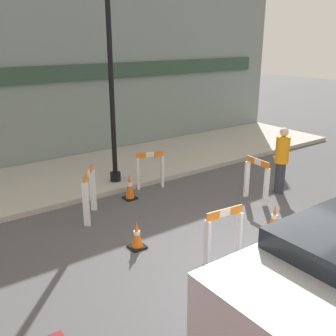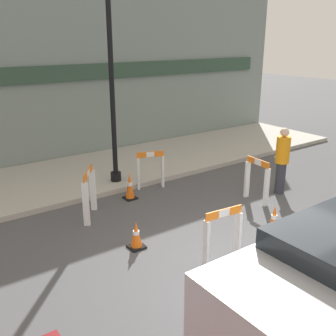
# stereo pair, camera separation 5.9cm
# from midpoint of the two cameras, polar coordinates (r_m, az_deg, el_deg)

# --- Properties ---
(ground_plane) EXTENTS (60.00, 60.00, 0.00)m
(ground_plane) POSITION_cam_midpoint_polar(r_m,az_deg,el_deg) (7.30, 12.52, -14.07)
(ground_plane) COLOR #4C4C4F
(sidewalk_slab) EXTENTS (18.00, 3.52, 0.13)m
(sidewalk_slab) POSITION_cam_midpoint_polar(r_m,az_deg,el_deg) (11.88, -10.44, -0.49)
(sidewalk_slab) COLOR #ADA89E
(sidewalk_slab) RESTS_ON ground_plane
(storefront_facade) EXTENTS (18.00, 0.22, 5.50)m
(storefront_facade) POSITION_cam_midpoint_polar(r_m,az_deg,el_deg) (12.98, -14.80, 12.98)
(storefront_facade) COLOR gray
(storefront_facade) RESTS_ON ground_plane
(streetlamp_post) EXTENTS (0.44, 0.44, 5.32)m
(streetlamp_post) POSITION_cam_midpoint_polar(r_m,az_deg,el_deg) (10.19, -8.62, 16.47)
(streetlamp_post) COLOR black
(streetlamp_post) RESTS_ON sidewalk_slab
(barricade_0) EXTENTS (0.73, 0.37, 1.02)m
(barricade_0) POSITION_cam_midpoint_polar(r_m,az_deg,el_deg) (10.45, -2.77, -0.14)
(barricade_0) COLOR white
(barricade_0) RESTS_ON ground_plane
(barricade_1) EXTENTS (0.62, 0.78, 1.14)m
(barricade_1) POSITION_cam_midpoint_polar(r_m,az_deg,el_deg) (8.87, -11.54, -3.47)
(barricade_1) COLOR white
(barricade_1) RESTS_ON ground_plane
(barricade_2) EXTENTS (0.78, 0.21, 1.03)m
(barricade_2) POSITION_cam_midpoint_polar(r_m,az_deg,el_deg) (7.16, 7.84, -9.39)
(barricade_2) COLOR white
(barricade_2) RESTS_ON ground_plane
(barricade_3) EXTENTS (0.18, 0.74, 1.09)m
(barricade_3) POSITION_cam_midpoint_polar(r_m,az_deg,el_deg) (9.82, 12.56, -1.59)
(barricade_3) COLOR white
(barricade_3) RESTS_ON ground_plane
(traffic_cone_0) EXTENTS (0.30, 0.30, 0.62)m
(traffic_cone_0) POSITION_cam_midpoint_polar(r_m,az_deg,el_deg) (8.47, 14.96, -7.17)
(traffic_cone_0) COLOR black
(traffic_cone_0) RESTS_ON ground_plane
(traffic_cone_1) EXTENTS (0.30, 0.30, 0.56)m
(traffic_cone_1) POSITION_cam_midpoint_polar(r_m,az_deg,el_deg) (7.65, -4.76, -9.70)
(traffic_cone_1) COLOR black
(traffic_cone_1) RESTS_ON ground_plane
(traffic_cone_2) EXTENTS (0.30, 0.30, 0.69)m
(traffic_cone_2) POSITION_cam_midpoint_polar(r_m,az_deg,el_deg) (9.84, -5.76, -2.68)
(traffic_cone_2) COLOR black
(traffic_cone_2) RESTS_ON ground_plane
(person_worker) EXTENTS (0.39, 0.39, 1.73)m
(person_worker) POSITION_cam_midpoint_polar(r_m,az_deg,el_deg) (10.41, 16.01, 1.36)
(person_worker) COLOR #33333D
(person_worker) RESTS_ON ground_plane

